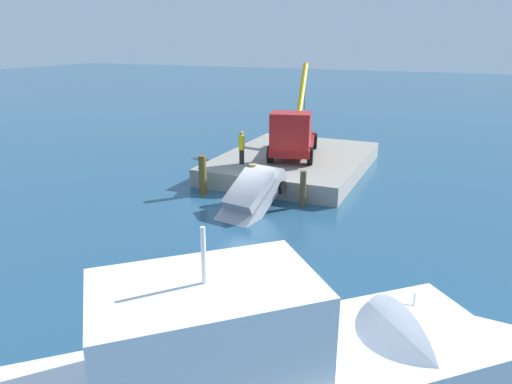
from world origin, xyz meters
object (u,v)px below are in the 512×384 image
object	(u,v)px
crane_truck	(293,135)
moored_yacht	(317,372)
dock_worker	(242,147)
salvaged_car	(249,199)

from	to	relation	value
crane_truck	moored_yacht	xyz separation A→B (m)	(17.00, 6.61, -1.98)
crane_truck	moored_yacht	size ratio (longest dim) A/B	0.73
dock_worker	salvaged_car	world-z (taller)	dock_worker
moored_yacht	salvaged_car	bearing A→B (deg)	-147.79
crane_truck	salvaged_car	xyz separation A→B (m)	(7.09, 0.37, -1.70)
salvaged_car	moored_yacht	xyz separation A→B (m)	(9.90, 6.24, -0.28)
dock_worker	moored_yacht	xyz separation A→B (m)	(14.52, 8.81, -1.54)
moored_yacht	crane_truck	bearing A→B (deg)	-158.74
crane_truck	dock_worker	xyz separation A→B (m)	(2.47, -2.20, -0.43)
crane_truck	dock_worker	world-z (taller)	crane_truck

